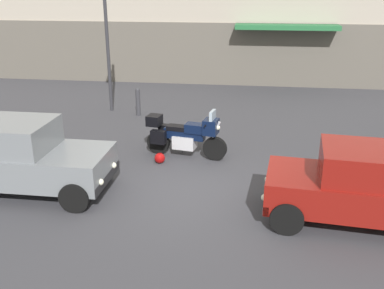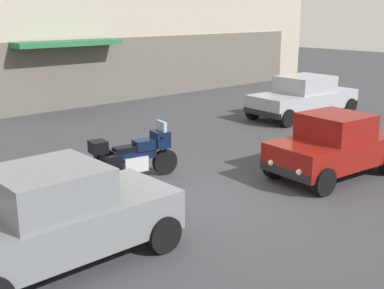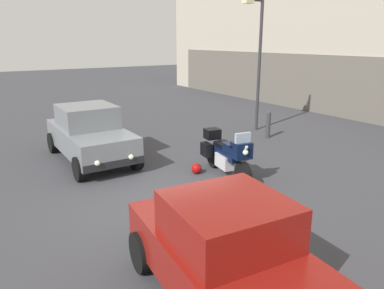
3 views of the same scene
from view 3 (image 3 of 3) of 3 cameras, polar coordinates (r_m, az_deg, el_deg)
The scene contains 7 objects.
ground_plane at distance 8.34m, azimuth -4.07°, elevation -8.40°, with size 80.00×80.00×0.00m, color #38383D.
motorcycle at distance 9.43m, azimuth 5.52°, elevation -1.43°, with size 2.25×0.94×1.36m.
helmet at distance 9.71m, azimuth 0.70°, elevation -3.84°, with size 0.28×0.28×0.28m, color #990C0C.
car_hatchback_near at distance 11.04m, azimuth -15.90°, elevation 1.65°, with size 3.88×1.79×1.64m.
car_compact_side at distance 4.94m, azimuth 5.51°, elevation -17.01°, with size 3.58×2.00×1.56m.
streetlamp_curbside at distance 14.22m, azimuth 10.29°, elevation 14.08°, with size 0.28×0.94×4.95m.
bollard_curbside at distance 13.47m, azimuth 12.00°, elevation 3.26°, with size 0.16×0.16×1.01m.
Camera 3 is at (6.67, -3.61, 3.47)m, focal length 33.65 mm.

